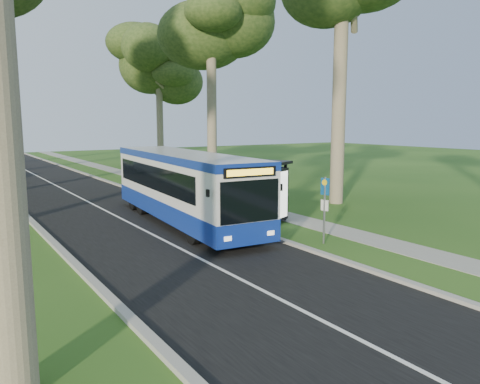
# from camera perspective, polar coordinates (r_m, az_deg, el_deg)

# --- Properties ---
(ground) EXTENTS (120.00, 120.00, 0.00)m
(ground) POSITION_cam_1_polar(r_m,az_deg,el_deg) (16.21, 7.70, -6.93)
(ground) COLOR #274E18
(ground) RESTS_ON ground
(road) EXTENTS (7.00, 100.00, 0.02)m
(road) POSITION_cam_1_polar(r_m,az_deg,el_deg) (23.19, -15.67, -2.43)
(road) COLOR black
(road) RESTS_ON ground
(kerb_east) EXTENTS (0.25, 100.00, 0.12)m
(kerb_east) POSITION_cam_1_polar(r_m,az_deg,el_deg) (24.44, -7.84, -1.52)
(kerb_east) COLOR #9E9B93
(kerb_east) RESTS_ON ground
(kerb_west) EXTENTS (0.25, 100.00, 0.12)m
(kerb_west) POSITION_cam_1_polar(r_m,az_deg,el_deg) (22.41, -24.23, -3.13)
(kerb_west) COLOR #9E9B93
(kerb_west) RESTS_ON ground
(centre_line) EXTENTS (0.12, 100.00, 0.00)m
(centre_line) POSITION_cam_1_polar(r_m,az_deg,el_deg) (23.19, -15.67, -2.40)
(centre_line) COLOR white
(centre_line) RESTS_ON road
(footpath) EXTENTS (1.50, 100.00, 0.02)m
(footpath) POSITION_cam_1_polar(r_m,az_deg,el_deg) (25.86, -1.83, -1.00)
(footpath) COLOR gray
(footpath) RESTS_ON ground
(bus) EXTENTS (3.28, 11.52, 3.01)m
(bus) POSITION_cam_1_polar(r_m,az_deg,el_deg) (20.03, -6.88, 0.62)
(bus) COLOR white
(bus) RESTS_ON ground
(bus_stop_sign) EXTENTS (0.13, 0.33, 2.40)m
(bus_stop_sign) POSITION_cam_1_polar(r_m,az_deg,el_deg) (16.73, 10.29, -1.23)
(bus_stop_sign) COLOR gray
(bus_stop_sign) RESTS_ON ground
(bus_shelter) EXTENTS (2.74, 3.48, 2.64)m
(bus_shelter) POSITION_cam_1_polar(r_m,az_deg,el_deg) (20.17, 2.57, 1.60)
(bus_shelter) COLOR black
(bus_shelter) RESTS_ON ground
(litter_bin) EXTENTS (0.51, 0.51, 0.90)m
(litter_bin) POSITION_cam_1_polar(r_m,az_deg,el_deg) (20.48, 0.78, -2.28)
(litter_bin) COLOR black
(litter_bin) RESTS_ON ground
(tree_east_c) EXTENTS (5.20, 5.20, 16.20)m
(tree_east_c) POSITION_cam_1_polar(r_m,az_deg,el_deg) (35.16, -3.57, 21.19)
(tree_east_c) COLOR #7A6B56
(tree_east_c) RESTS_ON ground
(tree_east_d) EXTENTS (5.20, 5.20, 12.99)m
(tree_east_d) POSITION_cam_1_polar(r_m,az_deg,el_deg) (45.90, -9.91, 15.13)
(tree_east_d) COLOR #7A6B56
(tree_east_d) RESTS_ON ground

